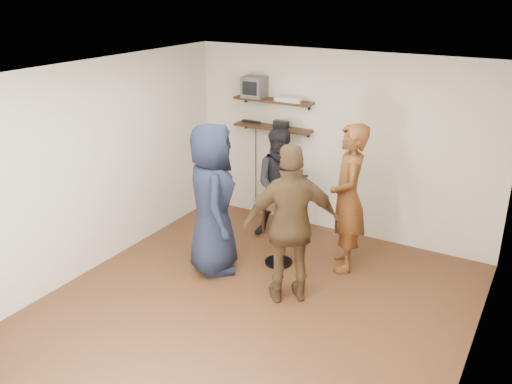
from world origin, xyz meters
TOP-DOWN VIEW (x-y plane):
  - room at (0.00, 0.00)m, footprint 4.58×5.08m
  - shelf_upper at (-1.00, 2.38)m, footprint 1.20×0.25m
  - shelf_lower at (-1.00, 2.38)m, footprint 1.20×0.25m
  - crt_monitor at (-1.30, 2.38)m, footprint 0.32×0.30m
  - dvd_deck at (-0.72, 2.38)m, footprint 0.40×0.24m
  - radio at (-0.87, 2.38)m, footprint 0.22×0.10m
  - power_strip at (-1.39, 2.42)m, footprint 0.30×0.05m
  - side_table at (-0.67, 2.05)m, footprint 0.54×0.54m
  - vase_lilies at (-0.67, 2.05)m, footprint 0.20×0.20m
  - drinks_table at (-0.24, 1.16)m, footprint 0.47×0.47m
  - wine_glass_fl at (-0.31, 1.13)m, footprint 0.07×0.07m
  - wine_glass_fr at (-0.18, 1.11)m, footprint 0.06×0.06m
  - wine_glass_bl at (-0.28, 1.24)m, footprint 0.06×0.06m
  - wine_glass_br at (-0.21, 1.16)m, footprint 0.07×0.07m
  - person_plaid at (0.52, 1.51)m, footprint 0.70×0.81m
  - person_dark at (-0.61, 1.92)m, footprint 0.96×0.88m
  - person_navy at (-0.89, 0.62)m, footprint 1.06×1.10m
  - person_brown at (0.26, 0.48)m, footprint 1.14×1.01m

SIDE VIEW (x-z plane):
  - side_table at x=-0.67m, z-range 0.20..0.78m
  - drinks_table at x=-0.24m, z-range 0.12..0.98m
  - person_dark at x=-0.61m, z-range 0.00..1.59m
  - vase_lilies at x=-0.67m, z-range 0.40..1.41m
  - person_brown at x=0.26m, z-range 0.00..1.86m
  - person_plaid at x=0.52m, z-range 0.00..1.88m
  - person_navy at x=-0.89m, z-range 0.00..1.90m
  - wine_glass_bl at x=-0.28m, z-range 0.89..1.08m
  - wine_glass_fr at x=-0.18m, z-range 0.89..1.08m
  - wine_glass_br at x=-0.21m, z-range 0.89..1.09m
  - wine_glass_fl at x=-0.31m, z-range 0.90..1.12m
  - room at x=0.00m, z-range -0.04..2.64m
  - shelf_lower at x=-1.00m, z-range 1.43..1.47m
  - power_strip at x=-1.39m, z-range 1.47..1.50m
  - radio at x=-0.87m, z-range 1.47..1.57m
  - shelf_upper at x=-1.00m, z-range 1.83..1.87m
  - dvd_deck at x=-0.72m, z-range 1.87..1.93m
  - crt_monitor at x=-1.30m, z-range 1.87..2.17m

